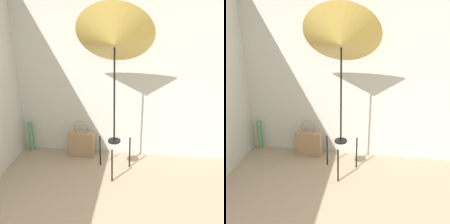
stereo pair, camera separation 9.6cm
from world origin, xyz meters
TOP-DOWN VIEW (x-y plane):
  - wall_back at (0.00, 2.41)m, footprint 8.00×0.05m
  - photo_umbrella at (-0.00, 1.87)m, footprint 0.92×0.73m
  - tote_bag at (-0.53, 2.23)m, footprint 0.37×0.13m
  - paper_roll at (-1.35, 2.30)m, footprint 0.06×0.06m

SIDE VIEW (x-z plane):
  - tote_bag at x=-0.53m, z-range -0.09..0.48m
  - paper_roll at x=-1.35m, z-range 0.00..0.47m
  - wall_back at x=0.00m, z-range 0.00..2.60m
  - photo_umbrella at x=0.00m, z-range 0.66..2.82m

